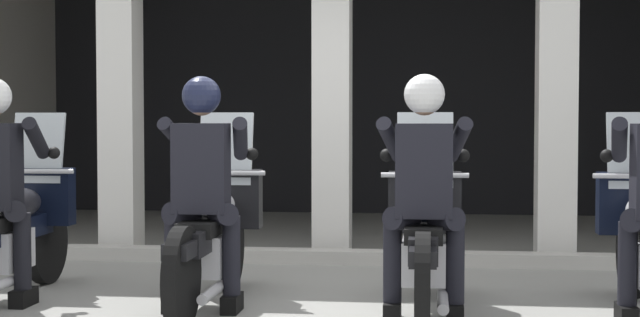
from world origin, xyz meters
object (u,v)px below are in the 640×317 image
Objects in this scene: police_officer_center_right at (424,175)px; motorcycle_center_left at (213,232)px; police_officer_center_left at (202,173)px; motorcycle_center_right at (424,238)px; motorcycle_far_left at (14,229)px.

motorcycle_center_left is at bearing 155.76° from police_officer_center_right.
police_officer_center_left is 0.78× the size of motorcycle_center_right.
police_officer_center_left is at bearing 166.38° from police_officer_center_right.
motorcycle_far_left is 1.58m from police_officer_center_left.
motorcycle_far_left and motorcycle_center_right have the same top height.
police_officer_center_left reaches higher than motorcycle_center_right.
police_officer_center_right reaches higher than motorcycle_center_left.
motorcycle_center_right is at bearing 80.70° from police_officer_center_right.
motorcycle_center_left is 1.29× the size of police_officer_center_left.
police_officer_center_right is (1.48, -0.12, 0.00)m from police_officer_center_left.
motorcycle_far_left is at bearing 162.65° from police_officer_center_right.
motorcycle_center_right is at bearing -2.68° from motorcycle_center_left.
police_officer_center_right reaches higher than motorcycle_far_left.
police_officer_center_left is 1.49m from police_officer_center_right.
motorcycle_center_right is (1.48, -0.12, 0.00)m from motorcycle_center_left.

